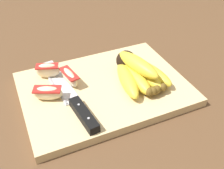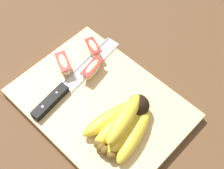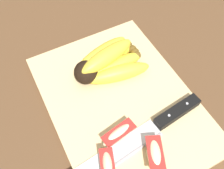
{
  "view_description": "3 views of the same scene",
  "coord_description": "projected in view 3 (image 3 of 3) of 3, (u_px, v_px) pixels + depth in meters",
  "views": [
    {
      "loc": [
        -0.17,
        -0.46,
        0.41
      ],
      "look_at": [
        0.02,
        -0.02,
        0.03
      ],
      "focal_mm": 43.16,
      "sensor_mm": 36.0,
      "label": 1
    },
    {
      "loc": [
        0.28,
        -0.24,
        0.65
      ],
      "look_at": [
        0.01,
        0.03,
        0.06
      ],
      "focal_mm": 51.77,
      "sensor_mm": 36.0,
      "label": 2
    },
    {
      "loc": [
        -0.21,
        0.13,
        0.46
      ],
      "look_at": [
        0.04,
        0.01,
        0.05
      ],
      "focal_mm": 40.37,
      "sensor_mm": 36.0,
      "label": 3
    }
  ],
  "objects": [
    {
      "name": "ground_plane",
      "position": [
        123.0,
        108.0,
        0.51
      ],
      "size": [
        6.0,
        6.0,
        0.0
      ],
      "primitive_type": "plane",
      "color": "brown"
    },
    {
      "name": "apple_wedge_far",
      "position": [
        119.0,
        134.0,
        0.44
      ],
      "size": [
        0.03,
        0.07,
        0.03
      ],
      "color": "beige",
      "rests_on": "cutting_board"
    },
    {
      "name": "chefs_knife",
      "position": [
        157.0,
        126.0,
        0.46
      ],
      "size": [
        0.06,
        0.28,
        0.02
      ],
      "color": "silver",
      "rests_on": "cutting_board"
    },
    {
      "name": "banana_bunch",
      "position": [
        107.0,
        63.0,
        0.53
      ],
      "size": [
        0.13,
        0.15,
        0.06
      ],
      "color": "black",
      "rests_on": "cutting_board"
    },
    {
      "name": "apple_wedge_middle",
      "position": [
        155.0,
        155.0,
        0.42
      ],
      "size": [
        0.07,
        0.05,
        0.03
      ],
      "color": "beige",
      "rests_on": "cutting_board"
    },
    {
      "name": "cutting_board",
      "position": [
        119.0,
        103.0,
        0.51
      ],
      "size": [
        0.38,
        0.27,
        0.02
      ],
      "primitive_type": "cube",
      "color": "#DBBC84",
      "rests_on": "ground_plane"
    },
    {
      "name": "apple_wedge_near",
      "position": [
        108.0,
        166.0,
        0.41
      ],
      "size": [
        0.06,
        0.04,
        0.04
      ],
      "color": "beige",
      "rests_on": "cutting_board"
    }
  ]
}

